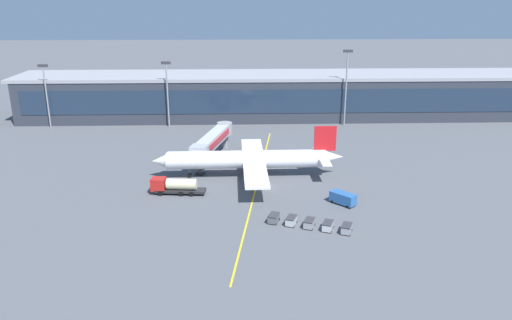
{
  "coord_description": "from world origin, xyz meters",
  "views": [
    {
      "loc": [
        -5.27,
        -97.35,
        38.24
      ],
      "look_at": [
        -1.89,
        3.88,
        4.5
      ],
      "focal_mm": 35.17,
      "sensor_mm": 36.0,
      "label": 1
    }
  ],
  "objects_px": {
    "main_airliner": "(248,159)",
    "baggage_cart_3": "(328,226)",
    "baggage_cart_1": "(291,221)",
    "baggage_cart_2": "(309,223)",
    "baggage_cart_4": "(347,229)",
    "crew_van": "(342,198)",
    "baggage_cart_0": "(274,218)",
    "fuel_tanker": "(175,186)"
  },
  "relations": [
    {
      "from": "baggage_cart_2",
      "to": "baggage_cart_4",
      "type": "distance_m",
      "value": 6.4
    },
    {
      "from": "baggage_cart_2",
      "to": "baggage_cart_3",
      "type": "height_order",
      "value": "same"
    },
    {
      "from": "fuel_tanker",
      "to": "baggage_cart_2",
      "type": "bearing_deg",
      "value": -32.8
    },
    {
      "from": "main_airliner",
      "to": "baggage_cart_3",
      "type": "distance_m",
      "value": 29.77
    },
    {
      "from": "baggage_cart_1",
      "to": "baggage_cart_3",
      "type": "xyz_separation_m",
      "value": [
        5.98,
        -2.28,
        0.0
      ]
    },
    {
      "from": "crew_van",
      "to": "baggage_cart_4",
      "type": "relative_size",
      "value": 1.68
    },
    {
      "from": "baggage_cart_2",
      "to": "baggage_cart_4",
      "type": "xyz_separation_m",
      "value": [
        5.98,
        -2.28,
        0.0
      ]
    },
    {
      "from": "baggage_cart_0",
      "to": "baggage_cart_4",
      "type": "xyz_separation_m",
      "value": [
        11.96,
        -4.55,
        0.0
      ]
    },
    {
      "from": "main_airliner",
      "to": "baggage_cart_0",
      "type": "relative_size",
      "value": 13.78
    },
    {
      "from": "baggage_cart_0",
      "to": "baggage_cart_2",
      "type": "bearing_deg",
      "value": -20.85
    },
    {
      "from": "main_airliner",
      "to": "baggage_cart_2",
      "type": "xyz_separation_m",
      "value": [
        9.97,
        -25.46,
        -3.24
      ]
    },
    {
      "from": "crew_van",
      "to": "baggage_cart_1",
      "type": "xyz_separation_m",
      "value": [
        -10.64,
        -8.62,
        -0.53
      ]
    },
    {
      "from": "baggage_cart_4",
      "to": "baggage_cart_1",
      "type": "bearing_deg",
      "value": 159.15
    },
    {
      "from": "fuel_tanker",
      "to": "baggage_cart_3",
      "type": "height_order",
      "value": "fuel_tanker"
    },
    {
      "from": "baggage_cart_0",
      "to": "baggage_cart_3",
      "type": "relative_size",
      "value": 1.0
    },
    {
      "from": "crew_van",
      "to": "baggage_cart_3",
      "type": "distance_m",
      "value": 11.86
    },
    {
      "from": "main_airliner",
      "to": "baggage_cart_3",
      "type": "height_order",
      "value": "main_airliner"
    },
    {
      "from": "baggage_cart_0",
      "to": "baggage_cart_3",
      "type": "distance_m",
      "value": 9.6
    },
    {
      "from": "baggage_cart_3",
      "to": "baggage_cart_0",
      "type": "bearing_deg",
      "value": 159.15
    },
    {
      "from": "fuel_tanker",
      "to": "crew_van",
      "type": "height_order",
      "value": "fuel_tanker"
    },
    {
      "from": "crew_van",
      "to": "baggage_cart_3",
      "type": "bearing_deg",
      "value": -113.15
    },
    {
      "from": "main_airliner",
      "to": "baggage_cart_1",
      "type": "bearing_deg",
      "value": -73.99
    },
    {
      "from": "baggage_cart_3",
      "to": "crew_van",
      "type": "bearing_deg",
      "value": 66.85
    },
    {
      "from": "baggage_cart_0",
      "to": "baggage_cart_3",
      "type": "bearing_deg",
      "value": -20.85
    },
    {
      "from": "baggage_cart_3",
      "to": "fuel_tanker",
      "type": "bearing_deg",
      "value": 148.36
    },
    {
      "from": "main_airliner",
      "to": "crew_van",
      "type": "bearing_deg",
      "value": -41.72
    },
    {
      "from": "fuel_tanker",
      "to": "baggage_cart_1",
      "type": "height_order",
      "value": "fuel_tanker"
    },
    {
      "from": "baggage_cart_0",
      "to": "baggage_cart_1",
      "type": "xyz_separation_m",
      "value": [
        2.99,
        -1.14,
        0.0
      ]
    },
    {
      "from": "baggage_cart_0",
      "to": "baggage_cart_2",
      "type": "distance_m",
      "value": 6.4
    },
    {
      "from": "main_airliner",
      "to": "crew_van",
      "type": "xyz_separation_m",
      "value": [
        17.61,
        -15.71,
        -2.71
      ]
    },
    {
      "from": "baggage_cart_3",
      "to": "main_airliner",
      "type": "bearing_deg",
      "value": 115.97
    },
    {
      "from": "baggage_cart_1",
      "to": "baggage_cart_4",
      "type": "xyz_separation_m",
      "value": [
        8.97,
        -3.42,
        0.0
      ]
    },
    {
      "from": "baggage_cart_2",
      "to": "crew_van",
      "type": "bearing_deg",
      "value": 51.9
    },
    {
      "from": "fuel_tanker",
      "to": "baggage_cart_0",
      "type": "xyz_separation_m",
      "value": [
        18.94,
        -13.78,
        -0.96
      ]
    },
    {
      "from": "main_airliner",
      "to": "baggage_cart_0",
      "type": "height_order",
      "value": "main_airliner"
    },
    {
      "from": "baggage_cart_4",
      "to": "main_airliner",
      "type": "bearing_deg",
      "value": 119.9
    },
    {
      "from": "baggage_cart_4",
      "to": "fuel_tanker",
      "type": "bearing_deg",
      "value": 149.32
    },
    {
      "from": "baggage_cart_2",
      "to": "baggage_cart_4",
      "type": "height_order",
      "value": "same"
    },
    {
      "from": "fuel_tanker",
      "to": "main_airliner",
      "type": "bearing_deg",
      "value": 32.15
    },
    {
      "from": "baggage_cart_1",
      "to": "baggage_cart_2",
      "type": "bearing_deg",
      "value": -20.85
    },
    {
      "from": "main_airliner",
      "to": "fuel_tanker",
      "type": "bearing_deg",
      "value": -147.85
    },
    {
      "from": "baggage_cart_4",
      "to": "baggage_cart_3",
      "type": "bearing_deg",
      "value": 159.15
    }
  ]
}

